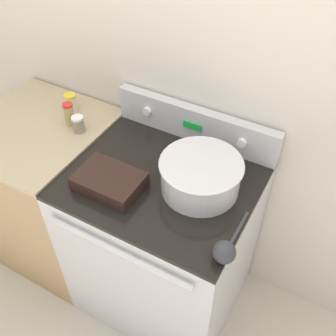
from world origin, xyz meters
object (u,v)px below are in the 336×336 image
(spice_jar_yellow_cap, at_px, (71,103))
(spice_jar_white_cap, at_px, (78,124))
(casserole_dish, at_px, (109,181))
(mixing_bowl, at_px, (201,174))
(ladle, at_px, (225,251))
(spice_jar_red_cap, at_px, (69,114))

(spice_jar_yellow_cap, bearing_deg, spice_jar_white_cap, -40.40)
(casserole_dish, bearing_deg, mixing_bowl, 27.93)
(spice_jar_white_cap, bearing_deg, mixing_bowl, -4.31)
(mixing_bowl, distance_m, casserole_dish, 0.38)
(casserole_dish, xyz_separation_m, ladle, (0.55, -0.09, 0.00))
(ladle, bearing_deg, spice_jar_yellow_cap, 157.29)
(casserole_dish, bearing_deg, spice_jar_red_cap, 148.58)
(mixing_bowl, height_order, spice_jar_white_cap, mixing_bowl)
(spice_jar_white_cap, relative_size, spice_jar_red_cap, 0.69)
(spice_jar_yellow_cap, bearing_deg, ladle, -22.71)
(spice_jar_yellow_cap, bearing_deg, casserole_dish, -35.82)
(ladle, distance_m, spice_jar_red_cap, 1.01)
(ladle, distance_m, spice_jar_white_cap, 0.94)
(casserole_dish, xyz_separation_m, spice_jar_white_cap, (-0.34, 0.22, 0.02))
(ladle, bearing_deg, spice_jar_red_cap, 160.72)
(casserole_dish, relative_size, spice_jar_white_cap, 3.31)
(ladle, relative_size, spice_jar_white_cap, 3.37)
(mixing_bowl, distance_m, ladle, 0.35)
(spice_jar_red_cap, bearing_deg, spice_jar_yellow_cap, 126.02)
(casserole_dish, distance_m, spice_jar_white_cap, 0.40)
(mixing_bowl, relative_size, spice_jar_red_cap, 2.86)
(ladle, xyz_separation_m, spice_jar_red_cap, (-0.96, 0.33, 0.03))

